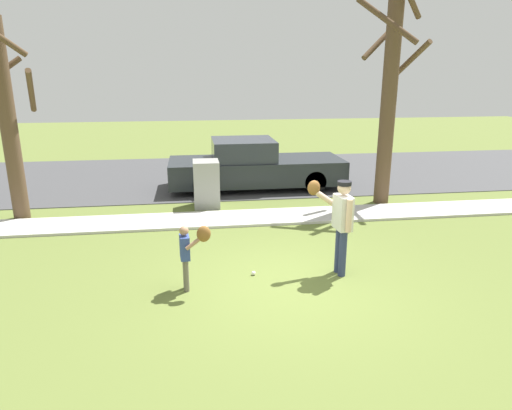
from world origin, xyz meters
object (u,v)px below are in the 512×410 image
person_adult (340,217)px  baseball (253,273)px  person_child (189,249)px  street_tree_near (390,89)px  utility_cabinet (206,184)px  parked_pickup_dark (253,166)px  street_tree_far (7,115)px

person_adult → baseball: 1.78m
person_child → street_tree_near: (5.15, 4.52, 2.27)m
person_adult → street_tree_near: 5.34m
person_child → utility_cabinet: 4.82m
utility_cabinet → parked_pickup_dark: (1.49, 1.81, 0.06)m
utility_cabinet → parked_pickup_dark: bearing=50.6°
person_child → parked_pickup_dark: 6.89m
baseball → person_adult: bearing=-5.4°
baseball → street_tree_far: (-5.12, 3.99, 2.42)m
baseball → street_tree_far: size_ratio=0.02×
street_tree_near → parked_pickup_dark: (-3.22, 2.09, -2.31)m
utility_cabinet → street_tree_near: size_ratio=0.22×
person_adult → utility_cabinet: person_adult is taller
person_adult → utility_cabinet: size_ratio=1.37×
parked_pickup_dark → person_child: bearing=-106.3°
person_child → utility_cabinet: size_ratio=0.92×
street_tree_near → street_tree_far: bearing=-179.3°
utility_cabinet → street_tree_far: bearing=-175.0°
street_tree_near → parked_pickup_dark: size_ratio=1.09×
baseball → utility_cabinet: 4.46m
baseball → parked_pickup_dark: size_ratio=0.01×
baseball → person_child: bearing=-158.7°
baseball → street_tree_far: street_tree_far is taller
person_adult → street_tree_far: size_ratio=0.36×
person_adult → person_child: person_adult is taller
baseball → parked_pickup_dark: 6.28m
baseball → parked_pickup_dark: parked_pickup_dark is taller
baseball → street_tree_near: (4.07, 4.10, 2.95)m
baseball → street_tree_near: street_tree_near is taller
person_adult → person_child: bearing=1.2°
street_tree_far → parked_pickup_dark: street_tree_far is taller
person_adult → utility_cabinet: (-2.10, 4.51, -0.43)m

